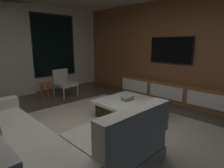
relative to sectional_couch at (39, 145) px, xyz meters
name	(u,v)px	position (x,y,z in m)	size (l,w,h in m)	color
floor	(90,137)	(0.91, 0.16, -0.29)	(9.20, 9.20, 0.00)	#473D33
back_wall_with_window	(10,50)	(0.85, 3.78, 1.05)	(6.60, 0.30, 2.70)	beige
media_wall	(181,50)	(3.97, 0.16, 1.06)	(0.12, 7.80, 2.70)	brown
area_rug	(110,132)	(1.26, 0.06, -0.28)	(3.20, 3.80, 0.01)	#ADA391
sectional_couch	(39,145)	(0.00, 0.00, 0.00)	(1.98, 2.50, 0.82)	gray
coffee_table	(129,108)	(2.04, 0.29, -0.10)	(1.16, 1.16, 0.36)	#372C1A
book_stack_on_coffee_table	(127,98)	(2.03, 0.33, 0.12)	(0.28, 0.17, 0.09)	#5ABA5B
accent_chair_near_window	(64,81)	(1.90, 2.70, 0.14)	(0.58, 0.60, 0.78)	#B2ADA0
side_stool	(44,86)	(1.31, 2.72, 0.08)	(0.32, 0.32, 0.46)	#BF4C1E
media_console	(171,92)	(3.68, 0.22, -0.04)	(0.46, 3.10, 0.52)	brown
mounted_tv	(171,50)	(3.87, 0.41, 1.06)	(0.05, 1.21, 0.70)	black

